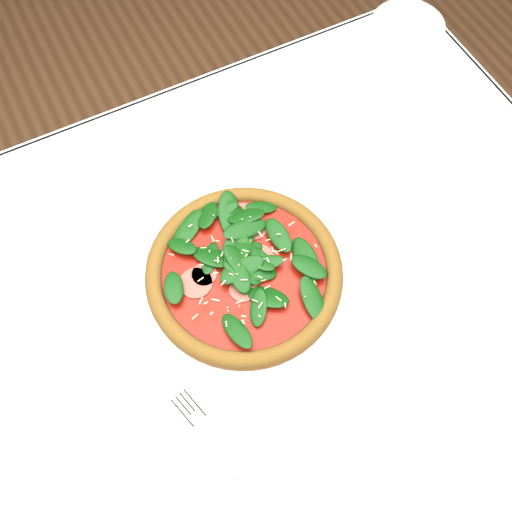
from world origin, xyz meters
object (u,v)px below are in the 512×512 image
plate (244,277)px  wine_glass (4,350)px  pizza (244,271)px  napkin (225,452)px

plate → wine_glass: size_ratio=1.50×
pizza → wine_glass: (-0.30, -0.02, 0.13)m
plate → wine_glass: (-0.30, -0.02, 0.14)m
plate → wine_glass: bearing=-176.5°
plate → pizza: pizza is taller
napkin → plate: bearing=57.7°
pizza → napkin: size_ratio=2.33×
napkin → wine_glass: bearing=132.6°
wine_glass → napkin: wine_glass is taller
pizza → napkin: 0.24m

